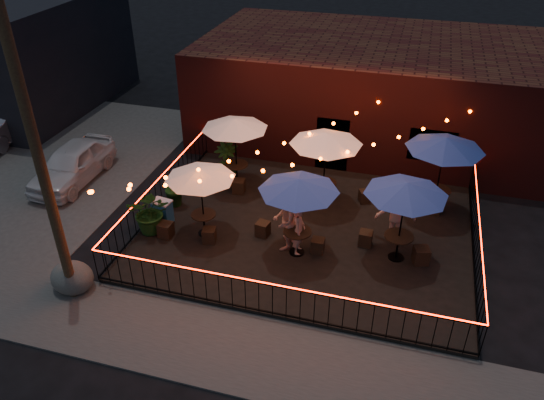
# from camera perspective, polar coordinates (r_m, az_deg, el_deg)

# --- Properties ---
(ground) EXTENTS (110.00, 110.00, 0.00)m
(ground) POSITION_cam_1_polar(r_m,az_deg,el_deg) (15.36, 2.10, -7.62)
(ground) COLOR black
(ground) RESTS_ON ground
(patio) EXTENTS (10.00, 8.00, 0.15)m
(patio) POSITION_cam_1_polar(r_m,az_deg,el_deg) (16.86, 3.77, -3.22)
(patio) COLOR black
(patio) RESTS_ON ground
(sidewalk) EXTENTS (18.00, 2.50, 0.05)m
(sidewalk) POSITION_cam_1_polar(r_m,az_deg,el_deg) (13.09, -1.52, -16.34)
(sidewalk) COLOR #403E3B
(sidewalk) RESTS_ON ground
(parking_lot) EXTENTS (11.00, 12.00, 0.02)m
(parking_lot) POSITION_cam_1_polar(r_m,az_deg,el_deg) (23.50, -24.95, 4.34)
(parking_lot) COLOR #403E3B
(parking_lot) RESTS_ON ground
(brick_building) EXTENTS (14.00, 8.00, 4.00)m
(brick_building) POSITION_cam_1_polar(r_m,az_deg,el_deg) (22.92, 10.95, 11.66)
(brick_building) COLOR #3B1110
(brick_building) RESTS_ON ground
(utility_pole) EXTENTS (0.26, 0.26, 8.00)m
(utility_pole) POSITION_cam_1_polar(r_m,az_deg,el_deg) (13.36, -23.64, 3.45)
(utility_pole) COLOR #3A2217
(utility_pole) RESTS_ON ground
(fence_front) EXTENTS (10.00, 0.04, 1.04)m
(fence_front) POSITION_cam_1_polar(r_m,az_deg,el_deg) (13.46, 0.04, -10.70)
(fence_front) COLOR black
(fence_front) RESTS_ON patio
(fence_left) EXTENTS (0.04, 8.00, 1.04)m
(fence_left) POSITION_cam_1_polar(r_m,az_deg,el_deg) (18.03, -11.84, 0.90)
(fence_left) COLOR black
(fence_left) RESTS_ON patio
(fence_right) EXTENTS (0.04, 8.00, 1.04)m
(fence_right) POSITION_cam_1_polar(r_m,az_deg,el_deg) (16.47, 21.11, -4.11)
(fence_right) COLOR black
(fence_right) RESTS_ON patio
(festoon_lights) EXTENTS (10.02, 8.72, 1.32)m
(festoon_lights) POSITION_cam_1_polar(r_m,az_deg,el_deg) (15.52, 0.20, 4.11)
(festoon_lights) COLOR #E83900
(festoon_lights) RESTS_ON ground
(cafe_table_0) EXTENTS (2.60, 2.60, 2.31)m
(cafe_table_0) POSITION_cam_1_polar(r_m,az_deg,el_deg) (15.55, -7.75, 2.76)
(cafe_table_0) COLOR black
(cafe_table_0) RESTS_ON patio
(cafe_table_1) EXTENTS (2.80, 2.80, 2.52)m
(cafe_table_1) POSITION_cam_1_polar(r_m,az_deg,el_deg) (18.12, -4.03, 8.10)
(cafe_table_1) COLOR black
(cafe_table_1) RESTS_ON patio
(cafe_table_2) EXTENTS (2.60, 2.60, 2.51)m
(cafe_table_2) POSITION_cam_1_polar(r_m,az_deg,el_deg) (14.49, 2.91, 1.51)
(cafe_table_2) COLOR black
(cafe_table_2) RESTS_ON patio
(cafe_table_3) EXTENTS (2.86, 2.86, 2.60)m
(cafe_table_3) POSITION_cam_1_polar(r_m,az_deg,el_deg) (16.94, 5.84, 6.49)
(cafe_table_3) COLOR black
(cafe_table_3) RESTS_ON patio
(cafe_table_4) EXTENTS (2.75, 2.75, 2.54)m
(cafe_table_4) POSITION_cam_1_polar(r_m,az_deg,el_deg) (14.71, 14.26, 1.08)
(cafe_table_4) COLOR black
(cafe_table_4) RESTS_ON patio
(cafe_table_5) EXTENTS (2.57, 2.57, 2.69)m
(cafe_table_5) POSITION_cam_1_polar(r_m,az_deg,el_deg) (17.20, 18.16, 5.69)
(cafe_table_5) COLOR black
(cafe_table_5) RESTS_ON patio
(bistro_chair_0) EXTENTS (0.41, 0.41, 0.47)m
(bistro_chair_0) POSITION_cam_1_polar(r_m,az_deg,el_deg) (16.60, -11.35, -3.18)
(bistro_chair_0) COLOR black
(bistro_chair_0) RESTS_ON patio
(bistro_chair_1) EXTENTS (0.45, 0.45, 0.46)m
(bistro_chair_1) POSITION_cam_1_polar(r_m,az_deg,el_deg) (16.18, -6.76, -3.79)
(bistro_chair_1) COLOR black
(bistro_chair_1) RESTS_ON patio
(bistro_chair_2) EXTENTS (0.40, 0.40, 0.44)m
(bistro_chair_2) POSITION_cam_1_polar(r_m,az_deg,el_deg) (19.12, -5.67, 2.40)
(bistro_chair_2) COLOR black
(bistro_chair_2) RESTS_ON patio
(bistro_chair_3) EXTENTS (0.46, 0.46, 0.48)m
(bistro_chair_3) POSITION_cam_1_polar(r_m,az_deg,el_deg) (18.51, -3.58, 1.49)
(bistro_chair_3) COLOR black
(bistro_chair_3) RESTS_ON patio
(bistro_chair_4) EXTENTS (0.44, 0.44, 0.45)m
(bistro_chair_4) POSITION_cam_1_polar(r_m,az_deg,el_deg) (16.35, -1.00, -3.11)
(bistro_chair_4) COLOR black
(bistro_chair_4) RESTS_ON patio
(bistro_chair_5) EXTENTS (0.38, 0.38, 0.44)m
(bistro_chair_5) POSITION_cam_1_polar(r_m,az_deg,el_deg) (15.73, 4.95, -4.90)
(bistro_chair_5) COLOR black
(bistro_chair_5) RESTS_ON patio
(bistro_chair_6) EXTENTS (0.43, 0.43, 0.44)m
(bistro_chair_6) POSITION_cam_1_polar(r_m,az_deg,el_deg) (18.76, 2.75, 1.90)
(bistro_chair_6) COLOR black
(bistro_chair_6) RESTS_ON patio
(bistro_chair_7) EXTENTS (0.48, 0.48, 0.43)m
(bistro_chair_7) POSITION_cam_1_polar(r_m,az_deg,el_deg) (18.23, 9.95, 0.40)
(bistro_chair_7) COLOR black
(bistro_chair_7) RESTS_ON patio
(bistro_chair_8) EXTENTS (0.39, 0.39, 0.46)m
(bistro_chair_8) POSITION_cam_1_polar(r_m,az_deg,el_deg) (16.19, 10.03, -4.08)
(bistro_chair_8) COLOR black
(bistro_chair_8) RESTS_ON patio
(bistro_chair_9) EXTENTS (0.53, 0.53, 0.50)m
(bistro_chair_9) POSITION_cam_1_polar(r_m,az_deg,el_deg) (15.84, 15.74, -5.75)
(bistro_chair_9) COLOR black
(bistro_chair_9) RESTS_ON patio
(bistro_chair_10) EXTENTS (0.43, 0.43, 0.41)m
(bistro_chair_10) POSITION_cam_1_polar(r_m,az_deg,el_deg) (18.64, 13.90, 0.63)
(bistro_chair_10) COLOR black
(bistro_chair_10) RESTS_ON patio
(bistro_chair_11) EXTENTS (0.39, 0.39, 0.42)m
(bistro_chair_11) POSITION_cam_1_polar(r_m,az_deg,el_deg) (18.20, 17.15, -0.76)
(bistro_chair_11) COLOR black
(bistro_chair_11) RESTS_ON patio
(patron_a) EXTENTS (0.43, 0.61, 1.56)m
(patron_a) POSITION_cam_1_polar(r_m,az_deg,el_deg) (15.34, 2.87, -3.28)
(patron_a) COLOR tan
(patron_a) RESTS_ON patio
(patron_b) EXTENTS (0.74, 0.93, 1.86)m
(patron_b) POSITION_cam_1_polar(r_m,az_deg,el_deg) (15.48, 1.28, -2.22)
(patron_b) COLOR beige
(patron_b) RESTS_ON patio
(patron_c) EXTENTS (1.32, 0.90, 1.88)m
(patron_c) POSITION_cam_1_polar(r_m,az_deg,el_deg) (16.31, 13.25, -1.16)
(patron_c) COLOR tan
(patron_c) RESTS_ON patio
(potted_shrub_a) EXTENTS (1.53, 1.40, 1.44)m
(potted_shrub_a) POSITION_cam_1_polar(r_m,az_deg,el_deg) (16.66, -12.91, -1.23)
(potted_shrub_a) COLOR #193E0D
(potted_shrub_a) RESTS_ON patio
(potted_shrub_b) EXTENTS (0.87, 0.76, 1.36)m
(potted_shrub_b) POSITION_cam_1_polar(r_m,az_deg,el_deg) (17.83, -10.29, 1.33)
(potted_shrub_b) COLOR #15370F
(potted_shrub_b) RESTS_ON patio
(potted_shrub_c) EXTENTS (0.90, 0.90, 1.52)m
(potted_shrub_c) POSITION_cam_1_polar(r_m,az_deg,el_deg) (18.97, -4.95, 4.03)
(potted_shrub_c) COLOR #12380D
(potted_shrub_c) RESTS_ON patio
(cooler) EXTENTS (0.66, 0.52, 0.80)m
(cooler) POSITION_cam_1_polar(r_m,az_deg,el_deg) (17.17, -11.69, -1.23)
(cooler) COLOR #1E5FA1
(cooler) RESTS_ON patio
(boulder) EXTENTS (1.08, 0.93, 0.80)m
(boulder) POSITION_cam_1_polar(r_m,az_deg,el_deg) (15.48, -20.69, -7.83)
(boulder) COLOR #4C4C47
(boulder) RESTS_ON ground
(car_white) EXTENTS (1.68, 4.05, 1.37)m
(car_white) POSITION_cam_1_polar(r_m,az_deg,el_deg) (20.61, -20.68, 3.66)
(car_white) COLOR white
(car_white) RESTS_ON ground
(car_silver) EXTENTS (2.05, 5.00, 1.61)m
(car_silver) POSITION_cam_1_polar(r_m,az_deg,el_deg) (25.26, -26.89, 7.74)
(car_silver) COLOR gray
(car_silver) RESTS_ON ground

